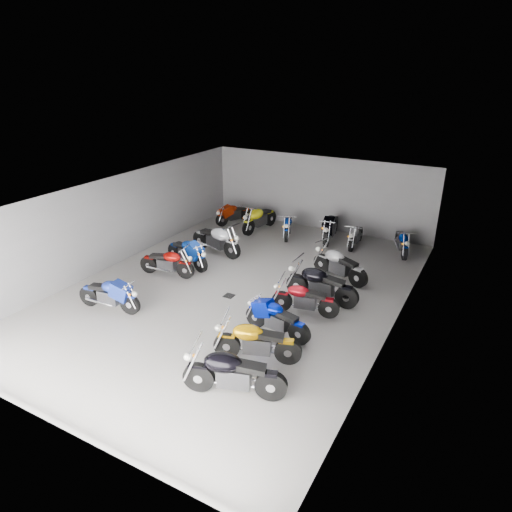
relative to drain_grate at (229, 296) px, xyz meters
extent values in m
plane|color=gray|center=(0.00, 0.50, -0.01)|extent=(14.00, 14.00, 0.00)
cube|color=slate|center=(0.00, 7.50, 1.59)|extent=(10.00, 0.10, 3.20)
cube|color=slate|center=(-5.00, 0.50, 1.59)|extent=(0.10, 14.00, 3.20)
cube|color=slate|center=(5.00, 0.50, 1.59)|extent=(0.10, 14.00, 3.20)
cube|color=black|center=(0.00, 0.50, 3.21)|extent=(10.00, 14.00, 0.04)
cube|color=black|center=(0.00, 0.00, 0.00)|extent=(0.32, 0.32, 0.01)
cylinder|color=black|center=(-1.94, -2.35, 0.32)|extent=(0.65, 0.22, 0.64)
cylinder|color=black|center=(-3.39, -2.55, 0.32)|extent=(0.66, 0.24, 0.64)
cube|color=#2D2D30|center=(-2.67, -2.45, 0.42)|extent=(0.69, 0.39, 0.40)
ellipsoid|color=#1B329A|center=(-2.45, -2.42, 0.74)|extent=(0.73, 0.49, 0.36)
cube|color=black|center=(-2.98, -2.49, 0.70)|extent=(0.65, 0.36, 0.18)
cylinder|color=black|center=(-1.99, 0.39, 0.31)|extent=(0.64, 0.23, 0.63)
cylinder|color=black|center=(-3.40, 0.15, 0.31)|extent=(0.65, 0.25, 0.63)
cube|color=#2D2D30|center=(-2.69, 0.27, 0.41)|extent=(0.68, 0.40, 0.39)
ellipsoid|color=maroon|center=(-2.48, 0.30, 0.72)|extent=(0.73, 0.50, 0.35)
cube|color=black|center=(-3.00, 0.21, 0.68)|extent=(0.64, 0.37, 0.18)
cylinder|color=black|center=(-1.85, 1.06, 0.33)|extent=(0.67, 0.31, 0.66)
cylinder|color=black|center=(-3.29, 1.47, 0.33)|extent=(0.68, 0.33, 0.66)
cube|color=#2D2D30|center=(-2.57, 1.27, 0.43)|extent=(0.73, 0.48, 0.41)
ellipsoid|color=#0A3095|center=(-2.35, 1.20, 0.76)|extent=(0.79, 0.59, 0.37)
cube|color=black|center=(-2.89, 1.36, 0.72)|extent=(0.69, 0.45, 0.19)
cylinder|color=black|center=(-1.49, 2.61, 0.36)|extent=(0.75, 0.28, 0.73)
cylinder|color=black|center=(-3.12, 2.91, 0.36)|extent=(0.75, 0.30, 0.73)
cube|color=#2D2D30|center=(-2.31, 2.76, 0.48)|extent=(0.79, 0.47, 0.46)
ellipsoid|color=#BABBC1|center=(-2.06, 2.72, 0.84)|extent=(0.85, 0.59, 0.41)
cube|color=black|center=(-2.67, 2.83, 0.80)|extent=(0.74, 0.44, 0.21)
cylinder|color=black|center=(1.82, -4.18, 0.35)|extent=(0.73, 0.37, 0.72)
cylinder|color=black|center=(3.37, -3.66, 0.35)|extent=(0.74, 0.39, 0.72)
cube|color=#2D2D30|center=(2.59, -3.92, 0.47)|extent=(0.80, 0.55, 0.45)
ellipsoid|color=black|center=(2.36, -4.00, 0.83)|extent=(0.87, 0.67, 0.41)
cube|color=black|center=(2.94, -3.81, 0.78)|extent=(0.75, 0.52, 0.21)
cylinder|color=black|center=(1.69, -2.79, 0.33)|extent=(0.68, 0.35, 0.68)
cylinder|color=black|center=(3.14, -2.30, 0.33)|extent=(0.69, 0.37, 0.68)
cube|color=#2D2D30|center=(2.41, -2.54, 0.44)|extent=(0.75, 0.52, 0.42)
ellipsoid|color=#B87E05|center=(2.19, -2.62, 0.78)|extent=(0.82, 0.63, 0.38)
cube|color=black|center=(2.73, -2.44, 0.73)|extent=(0.70, 0.49, 0.19)
cylinder|color=black|center=(1.63, -1.18, 0.31)|extent=(0.64, 0.21, 0.63)
cylinder|color=black|center=(3.04, -1.38, 0.31)|extent=(0.64, 0.23, 0.63)
cube|color=#2D2D30|center=(2.33, -1.28, 0.41)|extent=(0.67, 0.38, 0.39)
ellipsoid|color=#00108C|center=(2.12, -1.25, 0.72)|extent=(0.72, 0.48, 0.35)
cube|color=black|center=(2.64, -1.33, 0.68)|extent=(0.63, 0.36, 0.18)
cylinder|color=black|center=(1.86, 0.00, 0.30)|extent=(0.63, 0.24, 0.62)
cylinder|color=black|center=(3.23, 0.27, 0.30)|extent=(0.64, 0.26, 0.62)
cube|color=#2D2D30|center=(2.55, 0.13, 0.40)|extent=(0.67, 0.40, 0.39)
ellipsoid|color=maroon|center=(2.34, 0.09, 0.71)|extent=(0.72, 0.50, 0.35)
cube|color=black|center=(2.85, 0.19, 0.67)|extent=(0.63, 0.38, 0.18)
cylinder|color=black|center=(1.87, 1.10, 0.36)|extent=(0.72, 0.16, 0.72)
cylinder|color=black|center=(3.50, 1.07, 0.36)|extent=(0.73, 0.18, 0.72)
cube|color=#2D2D30|center=(2.68, 1.08, 0.47)|extent=(0.74, 0.35, 0.45)
ellipsoid|color=black|center=(2.44, 1.09, 0.83)|extent=(0.78, 0.47, 0.41)
cube|color=black|center=(3.05, 1.08, 0.78)|extent=(0.69, 0.33, 0.21)
cylinder|color=black|center=(1.92, 3.10, 0.34)|extent=(0.69, 0.36, 0.68)
cylinder|color=black|center=(3.38, 2.59, 0.34)|extent=(0.70, 0.38, 0.68)
cube|color=#2D2D30|center=(2.65, 2.84, 0.44)|extent=(0.76, 0.53, 0.43)
ellipsoid|color=#99989D|center=(2.43, 2.92, 0.78)|extent=(0.83, 0.64, 0.38)
cube|color=black|center=(2.97, 2.73, 0.74)|extent=(0.71, 0.50, 0.19)
cylinder|color=black|center=(-3.86, 5.58, 0.29)|extent=(0.36, 0.59, 0.60)
cylinder|color=black|center=(-3.30, 6.81, 0.29)|extent=(0.37, 0.60, 0.60)
cube|color=#2D2D30|center=(-3.58, 6.19, 0.39)|extent=(0.50, 0.67, 0.37)
ellipsoid|color=#992107|center=(-3.66, 6.00, 0.68)|extent=(0.60, 0.73, 0.34)
cube|color=black|center=(-3.46, 6.46, 0.65)|extent=(0.47, 0.63, 0.17)
cylinder|color=black|center=(-2.21, 5.13, 0.35)|extent=(0.24, 0.72, 0.70)
cylinder|color=black|center=(-1.99, 6.71, 0.35)|extent=(0.26, 0.72, 0.70)
cube|color=#2D2D30|center=(-2.10, 5.92, 0.46)|extent=(0.43, 0.76, 0.44)
ellipsoid|color=yellow|center=(-2.14, 5.68, 0.81)|extent=(0.54, 0.80, 0.40)
cube|color=black|center=(-2.05, 6.27, 0.76)|extent=(0.40, 0.71, 0.20)
cylinder|color=black|center=(-0.45, 5.19, 0.31)|extent=(0.34, 0.63, 0.62)
cylinder|color=black|center=(-0.94, 6.51, 0.31)|extent=(0.36, 0.63, 0.62)
cube|color=#2D2D30|center=(-0.70, 5.85, 0.40)|extent=(0.50, 0.69, 0.39)
ellipsoid|color=navy|center=(-0.62, 5.65, 0.71)|extent=(0.60, 0.76, 0.35)
cube|color=black|center=(-0.80, 6.14, 0.67)|extent=(0.46, 0.65, 0.18)
cylinder|color=black|center=(1.18, 5.49, 0.36)|extent=(0.26, 0.74, 0.72)
cylinder|color=black|center=(0.92, 7.11, 0.36)|extent=(0.28, 0.74, 0.72)
cube|color=#2D2D30|center=(1.05, 6.30, 0.47)|extent=(0.45, 0.78, 0.45)
ellipsoid|color=black|center=(1.09, 6.06, 0.83)|extent=(0.57, 0.83, 0.41)
cube|color=black|center=(0.99, 6.66, 0.78)|extent=(0.42, 0.73, 0.21)
cylinder|color=black|center=(2.22, 5.48, 0.28)|extent=(0.15, 0.58, 0.57)
cylinder|color=black|center=(2.15, 6.77, 0.28)|extent=(0.17, 0.58, 0.57)
cube|color=#2D2D30|center=(2.19, 6.13, 0.37)|extent=(0.30, 0.60, 0.36)
ellipsoid|color=#9E9DA4|center=(2.20, 5.93, 0.66)|extent=(0.39, 0.63, 0.32)
cube|color=black|center=(2.17, 6.41, 0.62)|extent=(0.28, 0.56, 0.16)
cylinder|color=black|center=(4.23, 5.63, 0.30)|extent=(0.34, 0.61, 0.61)
cylinder|color=black|center=(3.71, 6.90, 0.30)|extent=(0.36, 0.61, 0.61)
cube|color=#2D2D30|center=(3.97, 6.26, 0.39)|extent=(0.50, 0.68, 0.38)
ellipsoid|color=navy|center=(4.05, 6.07, 0.69)|extent=(0.60, 0.74, 0.34)
cube|color=black|center=(3.85, 6.54, 0.66)|extent=(0.46, 0.63, 0.17)
camera|label=1|loc=(6.95, -10.85, 6.82)|focal=32.00mm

